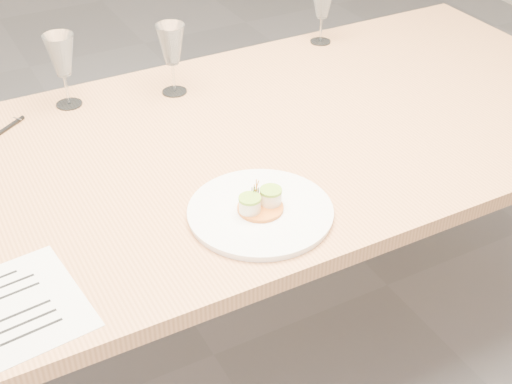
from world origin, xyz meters
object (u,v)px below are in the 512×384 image
dining_table (205,173)px  ballpoint_pen (3,130)px  recipe_sheet (21,305)px  dinner_plate (261,211)px  wine_glass_3 (171,46)px  wine_glass_2 (61,57)px  wine_glass_4 (323,2)px

dining_table → ballpoint_pen: ballpoint_pen is taller
recipe_sheet → dinner_plate: bearing=-2.6°
dinner_plate → wine_glass_3: size_ratio=1.58×
dining_table → wine_glass_3: bearing=79.7°
recipe_sheet → ballpoint_pen: size_ratio=2.24×
recipe_sheet → ballpoint_pen: bearing=74.4°
wine_glass_2 → wine_glass_3: 0.29m
dinner_plate → wine_glass_2: (-0.22, 0.69, 0.13)m
dinner_plate → wine_glass_3: 0.64m
dinner_plate → wine_glass_2: wine_glass_2 is taller
recipe_sheet → ballpoint_pen: ballpoint_pen is taller
dining_table → recipe_sheet: bearing=-147.7°
recipe_sheet → wine_glass_2: bearing=61.2°
ballpoint_pen → recipe_sheet: bearing=-136.0°
recipe_sheet → wine_glass_4: bearing=27.3°
ballpoint_pen → wine_glass_3: 0.50m
recipe_sheet → wine_glass_4: wine_glass_4 is taller
dining_table → wine_glass_4: size_ratio=12.56×
ballpoint_pen → wine_glass_2: 0.25m
recipe_sheet → wine_glass_3: 0.89m
wine_glass_2 → recipe_sheet: bearing=-112.6°
recipe_sheet → wine_glass_2: size_ratio=1.44×
wine_glass_3 → wine_glass_4: (0.56, 0.10, -0.01)m
wine_glass_2 → wine_glass_3: size_ratio=1.02×
dinner_plate → ballpoint_pen: (-0.42, 0.63, -0.01)m
wine_glass_2 → wine_glass_4: wine_glass_2 is taller
dining_table → recipe_sheet: recipe_sheet is taller
ballpoint_pen → wine_glass_2: size_ratio=0.64×
dinner_plate → ballpoint_pen: bearing=123.5°
dinner_plate → wine_glass_4: (0.62, 0.72, 0.12)m
recipe_sheet → dining_table: bearing=26.2°
dining_table → dinner_plate: size_ratio=7.51×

